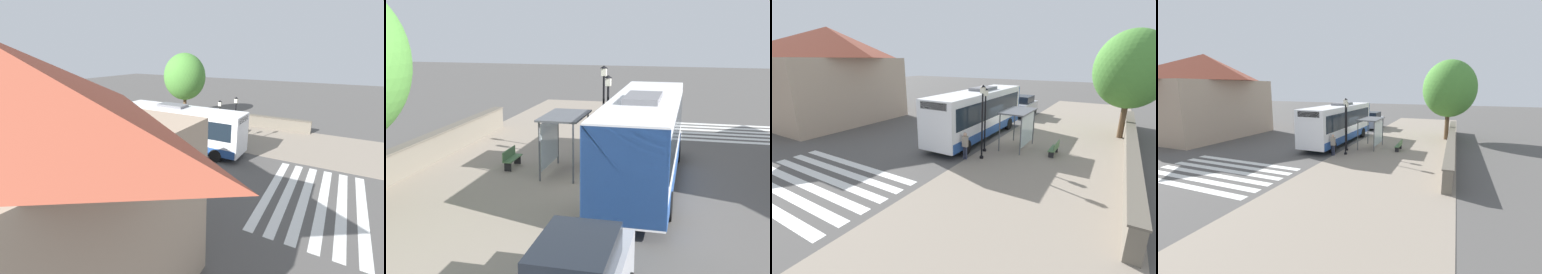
% 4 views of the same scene
% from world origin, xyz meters
% --- Properties ---
extents(ground_plane, '(120.00, 120.00, 0.00)m').
position_xyz_m(ground_plane, '(0.00, 0.00, 0.00)').
color(ground_plane, '#514F4C').
rests_on(ground_plane, ground).
extents(sidewalk_plaza, '(9.00, 44.00, 0.02)m').
position_xyz_m(sidewalk_plaza, '(-4.50, 0.00, 0.01)').
color(sidewalk_plaza, gray).
rests_on(sidewalk_plaza, ground).
extents(crosswalk_stripes, '(9.00, 5.25, 0.01)m').
position_xyz_m(crosswalk_stripes, '(5.00, 11.72, 0.00)').
color(crosswalk_stripes, silver).
rests_on(crosswalk_stripes, ground).
extents(stone_wall, '(0.60, 20.00, 1.32)m').
position_xyz_m(stone_wall, '(-8.55, 0.00, 0.67)').
color(stone_wall, '#6B6356').
rests_on(stone_wall, ground).
extents(background_building, '(8.31, 12.03, 8.74)m').
position_xyz_m(background_building, '(16.17, 2.85, 4.49)').
color(background_building, tan).
rests_on(background_building, ground).
extents(bus, '(2.70, 11.09, 3.83)m').
position_xyz_m(bus, '(1.64, 0.63, 1.97)').
color(bus, white).
rests_on(bus, ground).
extents(bus_shelter, '(1.74, 3.05, 2.62)m').
position_xyz_m(bus_shelter, '(-2.04, 1.50, 2.17)').
color(bus_shelter, '#515459').
rests_on(bus_shelter, ground).
extents(pedestrian, '(0.34, 0.23, 1.71)m').
position_xyz_m(pedestrian, '(0.04, 5.23, 1.00)').
color(pedestrian, '#2D3347').
rests_on(pedestrian, ground).
extents(bench, '(0.40, 1.51, 0.88)m').
position_xyz_m(bench, '(-4.47, 1.71, 0.47)').
color(bench, '#4C7247').
rests_on(bench, ground).
extents(street_lamp_near, '(0.28, 0.28, 4.18)m').
position_xyz_m(street_lamp_near, '(-0.33, 3.34, 2.48)').
color(street_lamp_near, black).
rests_on(street_lamp_near, ground).
extents(street_lamp_far, '(0.28, 0.28, 4.50)m').
position_xyz_m(street_lamp_far, '(-0.77, 4.62, 2.66)').
color(street_lamp_far, black).
rests_on(street_lamp_far, ground).
extents(shade_tree, '(5.14, 5.14, 8.00)m').
position_xyz_m(shade_tree, '(-7.98, -4.92, 5.15)').
color(shade_tree, brown).
rests_on(shade_tree, ground).
extents(parked_car_behind_bus, '(1.99, 4.54, 2.11)m').
position_xyz_m(parked_car_behind_bus, '(1.32, -9.30, 1.02)').
color(parked_car_behind_bus, '#9EA0A8').
rests_on(parked_car_behind_bus, ground).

